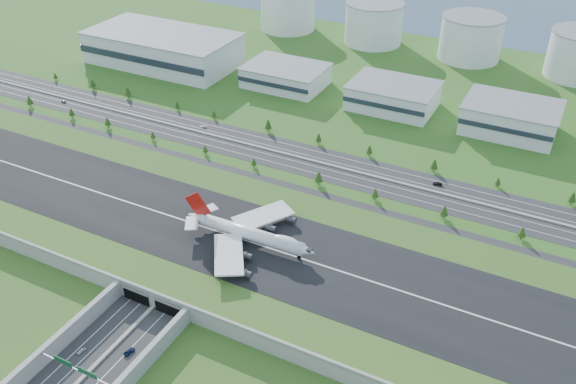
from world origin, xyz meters
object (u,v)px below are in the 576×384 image
at_px(fuel_tank_a, 288,10).
at_px(car_0, 81,351).
at_px(car_2, 129,351).
at_px(car_7, 203,126).
at_px(boeing_747, 249,233).
at_px(car_5, 438,184).
at_px(car_4, 64,102).

relative_size(fuel_tank_a, car_0, 12.76).
relative_size(car_0, car_2, 0.80).
height_order(fuel_tank_a, car_7, fuel_tank_a).
bearing_deg(car_0, car_2, 38.97).
distance_m(boeing_747, car_5, 121.94).
bearing_deg(car_2, boeing_747, -89.07).
bearing_deg(boeing_747, car_7, 131.80).
xyz_separation_m(car_0, car_7, (-66.46, 185.56, -0.00)).
distance_m(boeing_747, car_7, 141.50).
relative_size(fuel_tank_a, car_7, 10.94).
bearing_deg(fuel_tank_a, boeing_747, -65.78).
bearing_deg(boeing_747, car_2, -100.65).
xyz_separation_m(car_0, car_2, (17.30, 8.53, 0.01)).
relative_size(car_2, car_7, 1.07).
bearing_deg(car_0, car_5, 76.49).
relative_size(fuel_tank_a, boeing_747, 0.73).
bearing_deg(boeing_747, car_0, -110.94).
bearing_deg(car_2, car_0, 36.63).
bearing_deg(car_7, car_5, 76.04).
relative_size(fuel_tank_a, car_5, 9.68).
bearing_deg(fuel_tank_a, car_7, -78.11).
bearing_deg(car_7, car_2, 11.01).
bearing_deg(car_0, fuel_tank_a, 118.37).
bearing_deg(car_5, car_7, -99.33).
distance_m(car_0, car_2, 19.29).
bearing_deg(car_5, boeing_747, -40.60).
relative_size(fuel_tank_a, car_4, 11.95).
bearing_deg(fuel_tank_a, car_2, -71.67).
bearing_deg(car_2, car_7, -54.30).
distance_m(car_0, car_5, 207.95).
bearing_deg(car_5, car_2, -32.42).
height_order(fuel_tank_a, car_2, fuel_tank_a).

